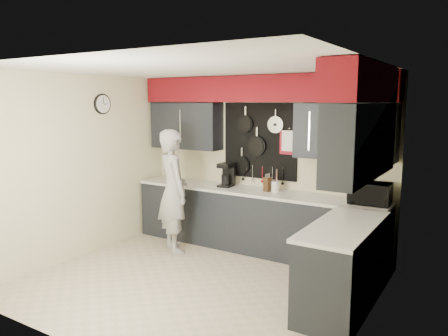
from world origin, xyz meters
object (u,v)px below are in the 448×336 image
Objects in this scene: person at (173,191)px; microwave at (370,193)px; knife_block at (268,184)px; coffee_maker at (227,174)px; utensil_crock at (275,186)px.

microwave is at bearing -132.87° from person.
microwave is 1.46m from knife_block.
microwave is 0.28× the size of person.
microwave is 2.17m from coffee_maker.
knife_block is at bearing 176.37° from microwave.
microwave is 2.44× the size of knife_block.
person is (-1.32, -0.72, -0.08)m from utensil_crock.
knife_block is (-1.46, 0.03, -0.04)m from microwave.
knife_block is 0.11× the size of person.
microwave reaches higher than utensil_crock.
utensil_crock is 0.82m from coffee_maker.
coffee_maker reaches higher than knife_block.
utensil_crock is at bearing 174.42° from microwave.
microwave is 1.40× the size of coffee_maker.
coffee_maker is 0.88m from person.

